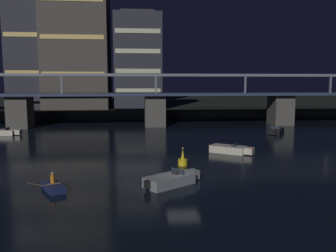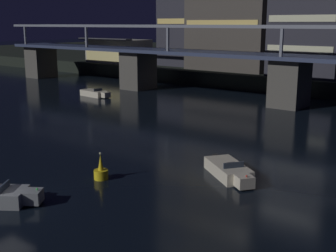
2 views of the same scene
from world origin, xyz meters
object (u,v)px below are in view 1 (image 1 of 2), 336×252
tower_west_low (29,18)px  channel_buoy (183,160)px  speedboat_near_center (276,131)px  speedboat_mid_center (172,180)px  tower_west_tall (77,23)px  tower_central (138,62)px  river_bridge (155,103)px  speedboat_mid_left (230,149)px  dinghy_with_paddler (53,187)px  speedboat_near_right (3,132)px

tower_west_low → channel_buoy: size_ratio=22.26×
speedboat_near_center → speedboat_mid_center: 32.19m
tower_west_tall → tower_central: size_ratio=1.83×
river_bridge → tower_west_tall: 28.83m
speedboat_mid_left → channel_buoy: 8.14m
river_bridge → channel_buoy: (0.85, -30.75, -3.68)m
tower_west_tall → speedboat_mid_left: (23.01, -42.53, -20.48)m
river_bridge → dinghy_with_paddler: size_ratio=35.82×
tower_west_tall → speedboat_near_right: (-7.41, -26.05, -20.48)m
speedboat_mid_left → speedboat_mid_center: size_ratio=1.00×
tower_west_low → speedboat_mid_left: 57.83m
tower_west_low → dinghy_with_paddler: tower_west_low is taller
tower_west_tall → speedboat_mid_left: tower_west_tall is taller
tower_west_low → speedboat_near_right: tower_west_low is taller
river_bridge → speedboat_near_center: (18.20, -11.12, -3.74)m
tower_west_low → channel_buoy: tower_west_low is taller
speedboat_near_right → channel_buoy: bearing=-42.0°
tower_central → speedboat_near_center: tower_central is taller
tower_central → speedboat_mid_left: size_ratio=4.37×
tower_central → dinghy_with_paddler: 54.05m
tower_central → dinghy_with_paddler: tower_central is taller
tower_central → speedboat_mid_left: bearing=-76.2°
speedboat_near_center → dinghy_with_paddler: 38.44m
speedboat_mid_center → speedboat_mid_left: bearing=56.0°
speedboat_near_right → channel_buoy: size_ratio=2.97×
river_bridge → speedboat_near_center: bearing=-31.4°
tower_west_tall → channel_buoy: tower_west_tall is taller
tower_west_low → tower_west_tall: bearing=0.4°
dinghy_with_paddler → tower_west_low: bearing=106.7°
tower_west_tall → dinghy_with_paddler: bearing=-83.4°
tower_central → speedboat_near_center: bearing=-50.8°
speedboat_near_center → tower_west_tall: bearing=140.5°
speedboat_mid_left → channel_buoy: (-6.12, -5.36, 0.06)m
river_bridge → speedboat_near_right: 25.36m
tower_central → speedboat_mid_center: size_ratio=4.36×
speedboat_mid_left → tower_west_tall: bearing=118.4°
tower_central → tower_west_low: bearing=174.1°
river_bridge → speedboat_mid_left: (6.97, -25.39, -3.74)m
tower_west_low → river_bridge: bearing=-33.2°
river_bridge → tower_west_low: (-26.07, 17.06, 17.48)m
speedboat_mid_center → tower_west_tall: bearing=105.6°
speedboat_near_center → speedboat_mid_left: (-11.23, -14.27, 0.00)m
tower_west_low → tower_west_tall: 10.05m
speedboat_mid_left → speedboat_mid_center: same height
speedboat_mid_left → dinghy_with_paddler: dinghy_with_paddler is taller
river_bridge → speedboat_mid_left: bearing=-74.7°
speedboat_near_center → channel_buoy: channel_buoy is taller
tower_west_tall → speedboat_mid_center: size_ratio=7.96×
speedboat_near_center → speedboat_near_right: 41.70m
speedboat_near_center → speedboat_mid_left: same height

